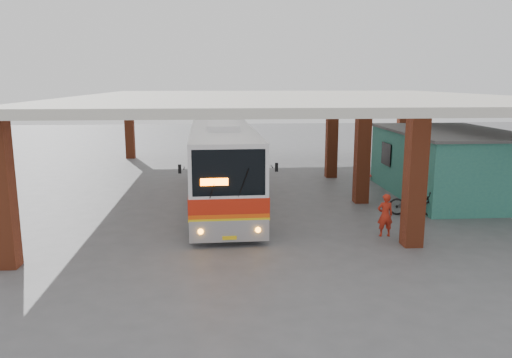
{
  "coord_description": "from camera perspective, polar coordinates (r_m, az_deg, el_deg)",
  "views": [
    {
      "loc": [
        -3.33,
        -18.37,
        5.37
      ],
      "look_at": [
        -1.93,
        0.0,
        1.73
      ],
      "focal_mm": 35.0,
      "sensor_mm": 36.0,
      "label": 1
    }
  ],
  "objects": [
    {
      "name": "red_chair",
      "position": [
        28.13,
        13.16,
        0.69
      ],
      "size": [
        0.55,
        0.55,
        0.85
      ],
      "rotation": [
        0.0,
        0.0,
        -0.27
      ],
      "color": "red",
      "rests_on": "ground"
    },
    {
      "name": "brick_columns",
      "position": [
        24.06,
        7.11,
        3.46
      ],
      "size": [
        20.1,
        21.6,
        4.35
      ],
      "color": "brown",
      "rests_on": "ground"
    },
    {
      "name": "motorcycle",
      "position": [
        21.05,
        17.67,
        -2.64
      ],
      "size": [
        2.15,
        1.33,
        1.07
      ],
      "primitive_type": "imported",
      "rotation": [
        0.0,
        0.0,
        1.24
      ],
      "color": "black",
      "rests_on": "ground"
    },
    {
      "name": "ground",
      "position": [
        19.42,
        5.71,
        -4.93
      ],
      "size": [
        90.0,
        90.0,
        0.0
      ],
      "primitive_type": "plane",
      "color": "#515154",
      "rests_on": "ground"
    },
    {
      "name": "pedestrian",
      "position": [
        18.01,
        14.54,
        -4.01
      ],
      "size": [
        0.56,
        0.36,
        1.52
      ],
      "primitive_type": "imported",
      "rotation": [
        0.0,
        0.0,
        3.14
      ],
      "color": "red",
      "rests_on": "ground"
    },
    {
      "name": "shop_building",
      "position": [
        25.14,
        21.22,
        1.71
      ],
      "size": [
        5.2,
        8.2,
        3.11
      ],
      "color": "#2E7369",
      "rests_on": "ground"
    },
    {
      "name": "canopy_roof",
      "position": [
        25.17,
        4.46,
        9.17
      ],
      "size": [
        21.0,
        23.0,
        0.3
      ],
      "primitive_type": "cube",
      "color": "beige",
      "rests_on": "brick_columns"
    },
    {
      "name": "coach_bus",
      "position": [
        22.0,
        -3.9,
        1.84
      ],
      "size": [
        2.96,
        12.58,
        3.64
      ],
      "rotation": [
        0.0,
        0.0,
        0.03
      ],
      "color": "white",
      "rests_on": "ground"
    }
  ]
}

